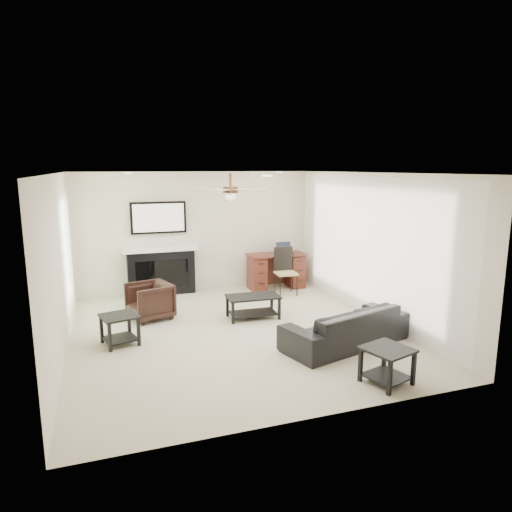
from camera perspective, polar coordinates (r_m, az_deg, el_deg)
The scene contains 10 objects.
room_shell at distance 7.14m, azimuth -1.65°, elevation 3.77°, with size 5.50×5.54×2.52m.
sofa at distance 6.92m, azimuth 11.13°, elevation -8.58°, with size 1.97×0.77×0.58m, color black.
armchair at distance 8.12m, azimuth -13.14°, elevation -5.50°, with size 0.68×0.70×0.63m, color black.
coffee_table at distance 7.98m, azimuth -0.37°, elevation -6.37°, with size 0.90×0.50×0.40m, color black.
end_table_near at distance 5.89m, azimuth 16.04°, elevation -13.05°, with size 0.52×0.52×0.45m, color black.
end_table_left at distance 7.12m, azimuth -16.66°, elevation -8.82°, with size 0.50×0.50×0.45m, color black.
fireplace_unit at distance 9.47m, azimuth -11.85°, elevation 0.88°, with size 1.52×0.34×1.91m, color black.
desk at distance 9.88m, azimuth 2.53°, elevation -1.88°, with size 1.22×0.56×0.76m, color #3C1B0F.
desk_chair at distance 9.36m, azimuth 3.77°, elevation -1.96°, with size 0.42×0.44×0.97m, color black.
laptop at distance 9.83m, azimuth 3.68°, elevation 0.99°, with size 0.33×0.24×0.23m, color black.
Camera 1 is at (-1.92, -6.68, 2.59)m, focal length 32.00 mm.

